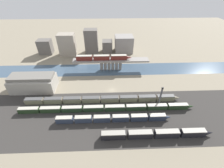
% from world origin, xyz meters
% --- Properties ---
extents(ground_plane, '(400.00, 400.00, 0.00)m').
position_xyz_m(ground_plane, '(0.00, 0.00, 0.00)').
color(ground_plane, gray).
extents(railbed_yard, '(280.00, 42.00, 0.01)m').
position_xyz_m(railbed_yard, '(0.00, -24.00, 0.00)').
color(railbed_yard, '#33302D').
rests_on(railbed_yard, ground).
extents(river_water, '(320.00, 19.00, 0.01)m').
position_xyz_m(river_water, '(0.00, 27.71, 0.00)').
color(river_water, '#3D5166').
rests_on(river_water, ground).
extents(bridge, '(62.41, 7.14, 9.48)m').
position_xyz_m(bridge, '(0.00, 27.71, 7.20)').
color(bridge, gray).
rests_on(bridge, ground).
extents(train_on_bridge, '(45.46, 2.95, 3.98)m').
position_xyz_m(train_on_bridge, '(-6.07, 27.71, 11.42)').
color(train_on_bridge, '#5B1E19').
rests_on(train_on_bridge, bridge).
extents(train_yard_near, '(57.30, 3.06, 4.19)m').
position_xyz_m(train_yard_near, '(20.92, -38.34, 2.06)').
color(train_yard_near, black).
rests_on(train_yard_near, ground).
extents(train_yard_mid, '(64.38, 2.69, 3.91)m').
position_xyz_m(train_yard_mid, '(-0.45, -27.47, 1.92)').
color(train_yard_mid, '#2D384C').
rests_on(train_yard_mid, ground).
extents(train_yard_far, '(105.91, 2.63, 3.51)m').
position_xyz_m(train_yard_far, '(-4.05, -19.39, 1.72)').
color(train_yard_far, '#23381E').
rests_on(train_yard_far, ground).
extents(train_yard_outer, '(99.39, 3.11, 3.74)m').
position_xyz_m(train_yard_outer, '(-6.41, -11.56, 1.84)').
color(train_yard_outer, gray).
rests_on(train_yard_outer, ground).
extents(warehouse_building, '(29.83, 14.18, 11.52)m').
position_xyz_m(warehouse_building, '(-54.86, 3.27, 5.48)').
color(warehouse_building, '#9E998E').
rests_on(warehouse_building, ground).
extents(signal_tower, '(1.06, 1.06, 14.30)m').
position_xyz_m(signal_tower, '(28.61, -16.20, 6.93)').
color(signal_tower, '#4C4C51').
rests_on(signal_tower, ground).
extents(city_block_far_left, '(12.93, 9.37, 14.08)m').
position_xyz_m(city_block_far_left, '(-64.81, 61.74, 7.04)').
color(city_block_far_left, '#605B56').
rests_on(city_block_far_left, ground).
extents(city_block_left, '(15.60, 10.07, 20.84)m').
position_xyz_m(city_block_left, '(-41.67, 58.21, 10.42)').
color(city_block_left, gray).
rests_on(city_block_left, ground).
extents(city_block_center, '(12.64, 9.62, 23.37)m').
position_xyz_m(city_block_center, '(-18.53, 62.91, 11.68)').
color(city_block_center, '#605B56').
rests_on(city_block_center, ground).
extents(city_block_right, '(9.81, 10.69, 11.78)m').
position_xyz_m(city_block_right, '(-2.65, 63.34, 5.89)').
color(city_block_right, '#605B56').
rests_on(city_block_right, ground).
extents(city_block_far_right, '(17.93, 14.37, 16.15)m').
position_xyz_m(city_block_far_right, '(14.27, 63.73, 8.08)').
color(city_block_far_right, gray).
rests_on(city_block_far_right, ground).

